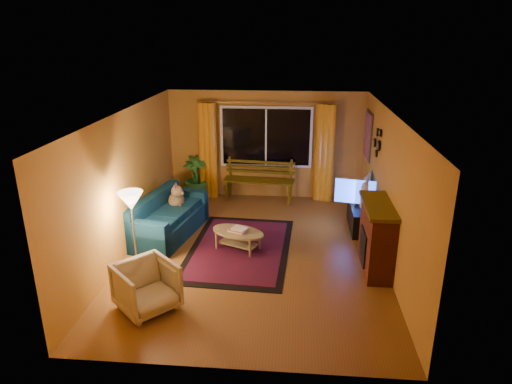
# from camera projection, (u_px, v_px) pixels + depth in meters

# --- Properties ---
(floor) EXTENTS (4.50, 6.00, 0.02)m
(floor) POSITION_uv_depth(u_px,v_px,m) (255.00, 253.00, 8.20)
(floor) COLOR brown
(floor) RESTS_ON ground
(ceiling) EXTENTS (4.50, 6.00, 0.02)m
(ceiling) POSITION_uv_depth(u_px,v_px,m) (254.00, 113.00, 7.35)
(ceiling) COLOR white
(ceiling) RESTS_ON ground
(wall_back) EXTENTS (4.50, 0.02, 2.50)m
(wall_back) POSITION_uv_depth(u_px,v_px,m) (266.00, 145.00, 10.60)
(wall_back) COLOR #C0822F
(wall_back) RESTS_ON ground
(wall_left) EXTENTS (0.02, 6.00, 2.50)m
(wall_left) POSITION_uv_depth(u_px,v_px,m) (126.00, 183.00, 7.96)
(wall_left) COLOR #C0822F
(wall_left) RESTS_ON ground
(wall_right) EXTENTS (0.02, 6.00, 2.50)m
(wall_right) POSITION_uv_depth(u_px,v_px,m) (389.00, 191.00, 7.59)
(wall_right) COLOR #C0822F
(wall_right) RESTS_ON ground
(window) EXTENTS (2.00, 0.02, 1.30)m
(window) POSITION_uv_depth(u_px,v_px,m) (266.00, 137.00, 10.47)
(window) COLOR black
(window) RESTS_ON wall_back
(curtain_rod) EXTENTS (3.20, 0.03, 0.03)m
(curtain_rod) POSITION_uv_depth(u_px,v_px,m) (266.00, 103.00, 10.16)
(curtain_rod) COLOR #BF8C3F
(curtain_rod) RESTS_ON wall_back
(curtain_left) EXTENTS (0.36, 0.36, 2.24)m
(curtain_left) POSITION_uv_depth(u_px,v_px,m) (208.00, 151.00, 10.63)
(curtain_left) COLOR orange
(curtain_left) RESTS_ON ground
(curtain_right) EXTENTS (0.36, 0.36, 2.24)m
(curtain_right) POSITION_uv_depth(u_px,v_px,m) (325.00, 153.00, 10.41)
(curtain_right) COLOR orange
(curtain_right) RESTS_ON ground
(bench) EXTENTS (1.67, 0.65, 0.49)m
(bench) POSITION_uv_depth(u_px,v_px,m) (259.00, 190.00, 10.64)
(bench) COLOR #483807
(bench) RESTS_ON ground
(potted_plant) EXTENTS (0.60, 0.60, 1.01)m
(potted_plant) POSITION_uv_depth(u_px,v_px,m) (195.00, 177.00, 10.74)
(potted_plant) COLOR #235B1E
(potted_plant) RESTS_ON ground
(sofa) EXTENTS (1.22, 2.10, 0.80)m
(sofa) POSITION_uv_depth(u_px,v_px,m) (169.00, 216.00, 8.77)
(sofa) COLOR #0A2A41
(sofa) RESTS_ON ground
(dog) EXTENTS (0.34, 0.43, 0.43)m
(dog) POSITION_uv_depth(u_px,v_px,m) (176.00, 198.00, 9.11)
(dog) COLOR olive
(dog) RESTS_ON sofa
(armchair) EXTENTS (1.03, 1.03, 0.78)m
(armchair) POSITION_uv_depth(u_px,v_px,m) (146.00, 285.00, 6.42)
(armchair) COLOR #BFB090
(armchair) RESTS_ON ground
(floor_lamp) EXTENTS (0.28, 0.28, 1.37)m
(floor_lamp) POSITION_uv_depth(u_px,v_px,m) (134.00, 233.00, 7.35)
(floor_lamp) COLOR #BF8C3F
(floor_lamp) RESTS_ON ground
(rug) EXTENTS (1.92, 2.90, 0.02)m
(rug) POSITION_uv_depth(u_px,v_px,m) (240.00, 248.00, 8.33)
(rug) COLOR #5E040A
(rug) RESTS_ON ground
(coffee_table) EXTENTS (1.32, 1.32, 0.37)m
(coffee_table) POSITION_uv_depth(u_px,v_px,m) (238.00, 240.00, 8.25)
(coffee_table) COLOR #978654
(coffee_table) RESTS_ON ground
(tv_console) EXTENTS (0.39, 1.15, 0.48)m
(tv_console) POSITION_uv_depth(u_px,v_px,m) (360.00, 217.00, 9.11)
(tv_console) COLOR black
(tv_console) RESTS_ON ground
(television) EXTENTS (0.36, 1.06, 0.61)m
(television) POSITION_uv_depth(u_px,v_px,m) (362.00, 192.00, 8.93)
(television) COLOR black
(television) RESTS_ON tv_console
(fireplace) EXTENTS (0.40, 1.20, 1.10)m
(fireplace) POSITION_uv_depth(u_px,v_px,m) (377.00, 239.00, 7.47)
(fireplace) COLOR maroon
(fireplace) RESTS_ON ground
(mirror_cluster) EXTENTS (0.06, 0.60, 0.56)m
(mirror_cluster) POSITION_uv_depth(u_px,v_px,m) (377.00, 141.00, 8.63)
(mirror_cluster) COLOR black
(mirror_cluster) RESTS_ON wall_right
(painting) EXTENTS (0.04, 0.76, 0.96)m
(painting) POSITION_uv_depth(u_px,v_px,m) (368.00, 135.00, 9.76)
(painting) COLOR #E94D25
(painting) RESTS_ON wall_right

